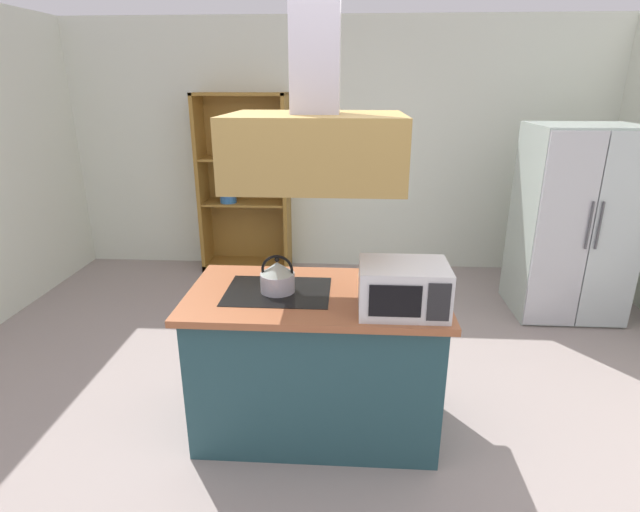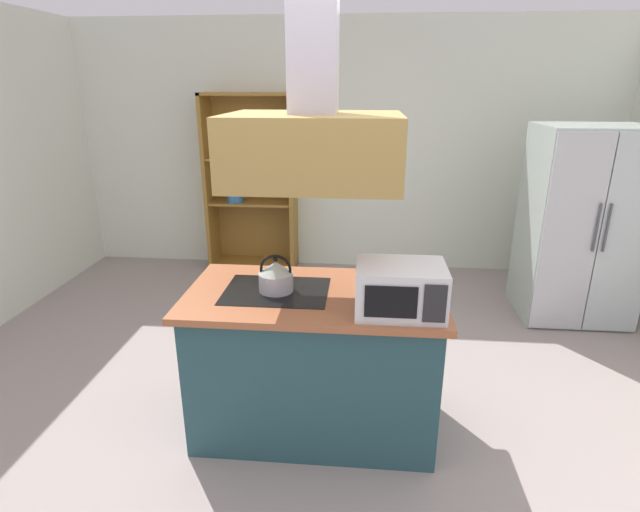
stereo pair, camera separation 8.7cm
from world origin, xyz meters
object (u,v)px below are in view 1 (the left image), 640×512
cutting_board (387,282)px  microwave (403,288)px  dish_cabinet (245,194)px  kettle (277,277)px  refrigerator (573,223)px

cutting_board → microwave: (0.05, -0.37, 0.12)m
dish_cabinet → cutting_board: bearing=-61.6°
cutting_board → kettle: bearing=-165.9°
dish_cabinet → microwave: size_ratio=4.23×
dish_cabinet → microwave: bearing=-63.9°
refrigerator → cutting_board: refrigerator is taller
dish_cabinet → refrigerator: bearing=-17.0°
kettle → cutting_board: 0.67m
microwave → kettle: bearing=163.2°
cutting_board → microwave: bearing=-81.9°
dish_cabinet → kettle: size_ratio=8.81×
dish_cabinet → kettle: (0.76, -2.76, 0.13)m
cutting_board → microwave: size_ratio=0.74×
kettle → cutting_board: (0.64, 0.16, -0.08)m
cutting_board → microwave: 0.39m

